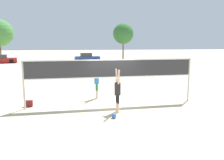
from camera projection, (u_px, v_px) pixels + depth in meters
ground_plane at (112, 105)px, 11.35m from camera, size 200.00×200.00×0.00m
volleyball_net at (112, 71)px, 11.06m from camera, size 8.66×0.09×2.36m
player_spiker at (118, 90)px, 9.95m from camera, size 0.28×0.69×2.00m
player_blocker at (97, 79)px, 12.47m from camera, size 0.28×0.71×2.14m
volleyball at (114, 116)px, 9.27m from camera, size 0.21×0.21×0.21m
gear_bag at (29, 104)px, 10.97m from camera, size 0.37×0.24×0.32m
parked_car_near at (2, 59)px, 35.36m from camera, size 4.75×2.61×1.39m
parked_car_mid at (87, 58)px, 37.68m from camera, size 4.36×2.10×1.57m
tree_right_cluster at (123, 34)px, 42.37m from camera, size 3.97×3.97×7.04m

